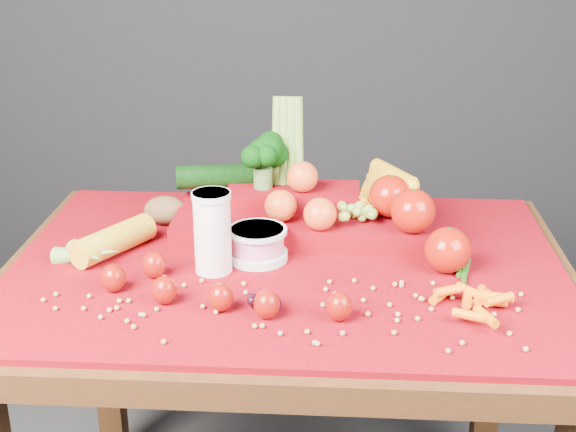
# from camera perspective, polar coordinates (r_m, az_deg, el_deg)

# --- Properties ---
(table) EXTENTS (1.10, 0.80, 0.75)m
(table) POSITION_cam_1_polar(r_m,az_deg,el_deg) (1.59, -0.05, -6.81)
(table) COLOR black
(table) RESTS_ON ground
(red_cloth) EXTENTS (1.05, 0.75, 0.01)m
(red_cloth) POSITION_cam_1_polar(r_m,az_deg,el_deg) (1.54, -0.05, -3.52)
(red_cloth) COLOR maroon
(red_cloth) RESTS_ON table
(milk_glass) EXTENTS (0.07, 0.07, 0.16)m
(milk_glass) POSITION_cam_1_polar(r_m,az_deg,el_deg) (1.48, -5.40, -0.94)
(milk_glass) COLOR white
(milk_glass) RESTS_ON red_cloth
(yogurt_bowl) EXTENTS (0.12, 0.12, 0.06)m
(yogurt_bowl) POSITION_cam_1_polar(r_m,az_deg,el_deg) (1.54, -2.19, -1.92)
(yogurt_bowl) COLOR silver
(yogurt_bowl) RESTS_ON red_cloth
(strawberry_scatter) EXTENTS (0.44, 0.18, 0.05)m
(strawberry_scatter) POSITION_cam_1_polar(r_m,az_deg,el_deg) (1.39, -5.75, -5.15)
(strawberry_scatter) COLOR maroon
(strawberry_scatter) RESTS_ON red_cloth
(dark_grape_cluster) EXTENTS (0.06, 0.05, 0.03)m
(dark_grape_cluster) POSITION_cam_1_polar(r_m,az_deg,el_deg) (1.36, -1.75, -6.23)
(dark_grape_cluster) COLOR black
(dark_grape_cluster) RESTS_ON red_cloth
(soybean_scatter) EXTENTS (0.84, 0.24, 0.01)m
(soybean_scatter) POSITION_cam_1_polar(r_m,az_deg,el_deg) (1.36, -0.59, -6.70)
(soybean_scatter) COLOR #A58247
(soybean_scatter) RESTS_ON red_cloth
(corn_ear) EXTENTS (0.25, 0.27, 0.06)m
(corn_ear) POSITION_cam_1_polar(r_m,az_deg,el_deg) (1.58, -13.52, -2.36)
(corn_ear) COLOR gold
(corn_ear) RESTS_ON red_cloth
(potato) EXTENTS (0.09, 0.07, 0.06)m
(potato) POSITION_cam_1_polar(r_m,az_deg,el_deg) (1.73, -8.72, 0.41)
(potato) COLOR brown
(potato) RESTS_ON red_cloth
(baby_carrot_pile) EXTENTS (0.18, 0.17, 0.03)m
(baby_carrot_pile) POSITION_cam_1_polar(r_m,az_deg,el_deg) (1.39, 13.02, -6.23)
(baby_carrot_pile) COLOR orange
(baby_carrot_pile) RESTS_ON red_cloth
(green_bean_pile) EXTENTS (0.14, 0.12, 0.01)m
(green_bean_pile) POSITION_cam_1_polar(r_m,az_deg,el_deg) (1.55, 12.71, -3.56)
(green_bean_pile) COLOR #1F4E12
(green_bean_pile) RESTS_ON red_cloth
(produce_mound) EXTENTS (0.60, 0.36, 0.27)m
(produce_mound) POSITION_cam_1_polar(r_m,az_deg,el_deg) (1.66, 2.17, 0.70)
(produce_mound) COLOR maroon
(produce_mound) RESTS_ON red_cloth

